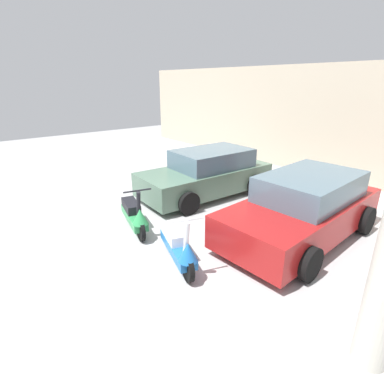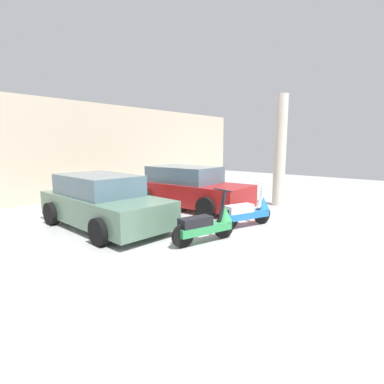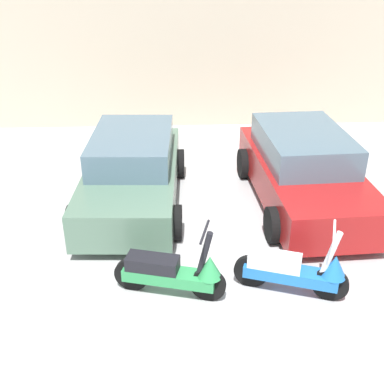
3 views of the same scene
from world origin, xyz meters
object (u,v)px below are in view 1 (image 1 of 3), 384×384
object	(u,v)px
scooter_front_left	(135,215)
car_rear_center	(303,208)
car_rear_left	(207,174)
scooter_front_right	(179,246)

from	to	relation	value
scooter_front_left	car_rear_center	bearing A→B (deg)	61.95
scooter_front_left	car_rear_left	bearing A→B (deg)	119.36
scooter_front_right	car_rear_center	bearing A→B (deg)	92.95
scooter_front_left	car_rear_center	distance (m)	3.45
car_rear_left	car_rear_center	xyz separation A→B (m)	(3.03, -0.11, 0.02)
scooter_front_left	scooter_front_right	distance (m)	1.61
car_rear_left	car_rear_center	bearing A→B (deg)	90.51
car_rear_left	car_rear_center	distance (m)	3.03
scooter_front_right	scooter_front_left	bearing A→B (deg)	-162.58
scooter_front_right	car_rear_center	size ratio (longest dim) A/B	0.38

